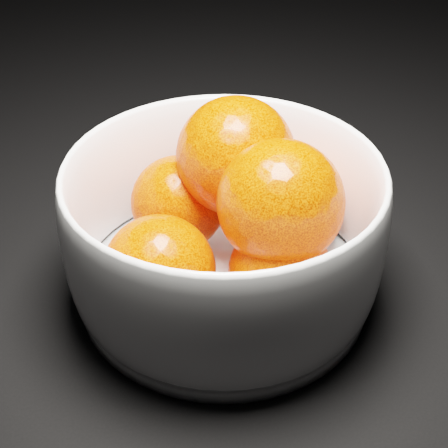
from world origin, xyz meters
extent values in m
cylinder|color=white|center=(0.25, -0.17, 0.01)|extent=(0.24, 0.24, 0.01)
sphere|color=#ED3907|center=(0.31, -0.14, 0.06)|extent=(0.10, 0.10, 0.10)
sphere|color=#ED3907|center=(0.22, -0.11, 0.06)|extent=(0.08, 0.08, 0.08)
sphere|color=#ED3907|center=(0.19, -0.20, 0.06)|extent=(0.09, 0.09, 0.09)
sphere|color=#ED3907|center=(0.28, -0.22, 0.06)|extent=(0.08, 0.08, 0.08)
sphere|color=#ED3907|center=(0.27, -0.13, 0.11)|extent=(0.10, 0.10, 0.10)
sphere|color=#ED3907|center=(0.28, -0.20, 0.11)|extent=(0.09, 0.09, 0.09)
camera|label=1|loc=(0.15, -0.55, 0.37)|focal=50.00mm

